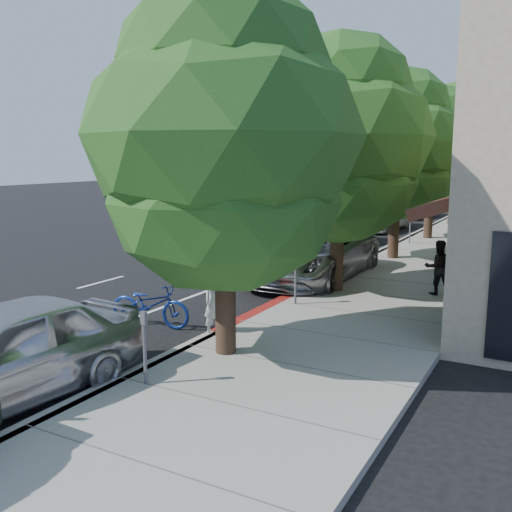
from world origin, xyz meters
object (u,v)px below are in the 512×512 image
Objects in this scene: cyclist at (215,299)px; silver_suv at (312,253)px; street_tree_4 at (456,135)px; white_pickup at (382,216)px; street_tree_2 at (397,146)px; street_tree_5 at (472,152)px; dark_sedan at (345,229)px; street_tree_1 at (339,141)px; pedestrian at (438,267)px; bicycle at (150,304)px; street_tree_3 at (432,146)px; dark_suv_far at (414,205)px; street_tree_0 at (224,142)px.

cyclist is 6.49m from silver_suv.
white_pickup is at bearing -136.38° from street_tree_4.
street_tree_4 is 1.27× the size of silver_suv.
street_tree_2 is 18.00m from street_tree_5.
dark_sedan is (-3.10, -14.73, -3.48)m from street_tree_5.
street_tree_1 is 0.92× the size of street_tree_4.
street_tree_2 is at bearing -90.00° from street_tree_4.
white_pickup is at bearing -94.03° from pedestrian.
pedestrian is (2.66, -5.16, -3.40)m from street_tree_2.
cyclist is at bearing -94.66° from street_tree_2.
street_tree_1 is 18.01m from street_tree_4.
street_tree_2 is at bearing 10.79° from cyclist.
street_tree_4 is 5.21× the size of pedestrian.
street_tree_4 is (-0.00, 12.00, 0.73)m from street_tree_2.
bicycle is 20.02m from white_pickup.
street_tree_3 reaches higher than bicycle.
street_tree_5 reaches higher than pedestrian.
street_tree_5 is 1.30× the size of white_pickup.
street_tree_3 reaches higher than dark_sedan.
street_tree_2 is 10.20m from white_pickup.
street_tree_5 is at bearing 78.41° from dark_sedan.
street_tree_2 is at bearing 90.00° from street_tree_1.
pedestrian is at bearing -55.36° from dark_sedan.
street_tree_1 reaches higher than street_tree_2.
dark_suv_far is at bearing -101.01° from pedestrian.
street_tree_3 is at bearing 12.43° from cyclist.
pedestrian is at bearing -51.18° from bicycle.
street_tree_0 is 3.60m from cyclist.
pedestrian reaches higher than dark_suv_far.
street_tree_0 reaches higher than dark_suv_far.
street_tree_2 is at bearing 90.00° from street_tree_0.
street_tree_1 is 1.40× the size of white_pickup.
bicycle is at bearing 21.21° from pedestrian.
street_tree_2 reaches higher than pedestrian.
street_tree_5 is at bearing -109.55° from pedestrian.
street_tree_1 is at bearing -71.21° from dark_sedan.
street_tree_0 reaches higher than white_pickup.
street_tree_3 reaches higher than white_pickup.
silver_suv reaches higher than dark_suv_far.
silver_suv is at bearing -80.72° from dark_suv_far.
white_pickup is 1.08× the size of dark_suv_far.
street_tree_3 is 3.56× the size of bicycle.
dark_sedan is (-3.10, 15.27, -3.52)m from street_tree_0.
dark_sedan is (-0.40, 14.24, 0.16)m from bicycle.
bicycle is (-2.70, -22.97, -4.51)m from street_tree_4.
street_tree_5 is at bearing 90.00° from street_tree_1.
cyclist reaches higher than bicycle.
white_pickup reaches higher than dark_sedan.
silver_suv reaches higher than dark_sedan.
cyclist is 0.42× the size of dark_sedan.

